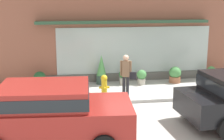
# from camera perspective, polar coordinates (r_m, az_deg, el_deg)

# --- Properties ---
(ground_plane) EXTENTS (60.00, 60.00, 0.00)m
(ground_plane) POSITION_cam_1_polar(r_m,az_deg,el_deg) (12.25, 4.43, -5.41)
(ground_plane) COLOR #B2AFA8
(curb_strip) EXTENTS (14.00, 0.24, 0.12)m
(curb_strip) POSITION_cam_1_polar(r_m,az_deg,el_deg) (12.05, 4.65, -5.44)
(curb_strip) COLOR #B2B2AD
(curb_strip) RESTS_ON ground_plane
(storefront) EXTENTS (14.00, 0.81, 4.71)m
(storefront) POSITION_cam_1_polar(r_m,az_deg,el_deg) (14.83, 1.85, 6.97)
(storefront) COLOR #935642
(storefront) RESTS_ON ground_plane
(fire_hydrant) EXTENTS (0.40, 0.37, 0.92)m
(fire_hydrant) POSITION_cam_1_polar(r_m,az_deg,el_deg) (12.39, -1.39, -2.91)
(fire_hydrant) COLOR gold
(fire_hydrant) RESTS_ON ground_plane
(pedestrian_with_handbag) EXTENTS (0.60, 0.32, 1.67)m
(pedestrian_with_handbag) POSITION_cam_1_polar(r_m,az_deg,el_deg) (12.40, 2.57, -0.53)
(pedestrian_with_handbag) COLOR #232328
(pedestrian_with_handbag) RESTS_ON ground_plane
(parked_car_red) EXTENTS (4.28, 2.35, 1.63)m
(parked_car_red) POSITION_cam_1_polar(r_m,az_deg,el_deg) (8.66, -10.88, -7.13)
(parked_car_red) COLOR maroon
(parked_car_red) RESTS_ON ground_plane
(potted_plant_low_front) EXTENTS (0.54, 0.54, 0.74)m
(potted_plant_low_front) POSITION_cam_1_polar(r_m,az_deg,el_deg) (14.88, 11.10, -0.80)
(potted_plant_low_front) COLOR #9E6042
(potted_plant_low_front) RESTS_ON ground_plane
(potted_plant_by_entrance) EXTENTS (0.39, 0.39, 0.66)m
(potted_plant_by_entrance) POSITION_cam_1_polar(r_m,az_deg,el_deg) (15.73, 17.15, -0.51)
(potted_plant_by_entrance) COLOR #B7B2A3
(potted_plant_by_entrance) RESTS_ON ground_plane
(potted_plant_trailing_edge) EXTENTS (0.41, 0.41, 0.68)m
(potted_plant_trailing_edge) POSITION_cam_1_polar(r_m,az_deg,el_deg) (14.30, 2.04, -1.17)
(potted_plant_trailing_edge) COLOR #B7B2A3
(potted_plant_trailing_edge) RESTS_ON ground_plane
(potted_plant_window_center) EXTENTS (0.54, 0.54, 0.68)m
(potted_plant_window_center) POSITION_cam_1_polar(r_m,az_deg,el_deg) (14.23, -12.69, -1.58)
(potted_plant_window_center) COLOR #9E6042
(potted_plant_window_center) RESTS_ON ground_plane
(potted_plant_window_right) EXTENTS (0.43, 0.43, 0.66)m
(potted_plant_window_right) POSITION_cam_1_polar(r_m,az_deg,el_deg) (14.36, 5.26, -1.17)
(potted_plant_window_right) COLOR #B7B2A3
(potted_plant_window_right) RESTS_ON ground_plane
(potted_plant_near_hydrant) EXTENTS (0.47, 0.47, 1.32)m
(potted_plant_near_hydrant) POSITION_cam_1_polar(r_m,az_deg,el_deg) (14.33, -1.89, -0.03)
(potted_plant_near_hydrant) COLOR #33473D
(potted_plant_near_hydrant) RESTS_ON ground_plane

